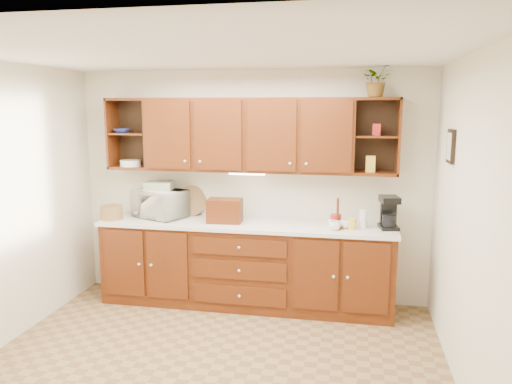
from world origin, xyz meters
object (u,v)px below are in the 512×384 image
at_px(microwave, 160,203).
at_px(potted_plant, 377,80).
at_px(coffee_maker, 389,213).
at_px(bread_box, 225,211).

bearing_deg(microwave, potted_plant, 21.97).
bearing_deg(coffee_maker, microwave, 169.17).
xyz_separation_m(bread_box, potted_plant, (1.57, 0.10, 1.39)).
height_order(microwave, potted_plant, potted_plant).
relative_size(bread_box, coffee_maker, 1.08).
bearing_deg(potted_plant, coffee_maker, -12.26).
xyz_separation_m(microwave, bread_box, (0.80, -0.12, -0.03)).
distance_m(bread_box, coffee_maker, 1.75).
distance_m(microwave, potted_plant, 2.74).
bearing_deg(microwave, bread_box, 13.91).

